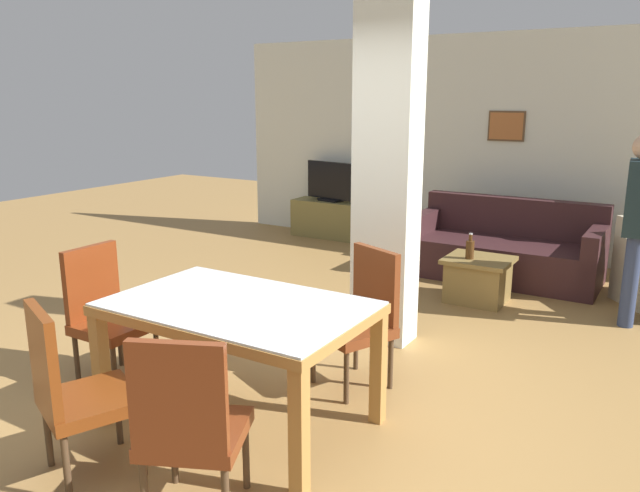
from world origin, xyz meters
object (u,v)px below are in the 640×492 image
sofa (505,252)px  coffee_table (478,279)px  standing_person (638,217)px  bottle (470,249)px  dining_chair_near_left (73,388)px  dining_table (239,328)px  dining_chair_head_left (106,311)px  dining_chair_far_right (361,314)px  tv_stand (331,219)px  dining_chair_near_right (189,423)px  tv_screen (331,182)px

sofa → coffee_table: size_ratio=3.24×
standing_person → bottle: bearing=92.6°
dining_chair_near_left → coffee_table: dining_chair_near_left is taller
dining_table → dining_chair_head_left: (-1.18, 0.00, -0.11)m
dining_chair_far_right → tv_stand: 4.63m
dining_chair_near_right → coffee_table: (0.15, 3.87, -0.28)m
dining_chair_near_right → sofa: 4.85m
coffee_table → tv_stand: tv_stand is taller
tv_screen → dining_chair_near_left: bearing=117.2°
dining_chair_far_right → dining_chair_near_right: same height
dining_chair_far_right → dining_chair_near_left: 1.90m
standing_person → dining_chair_near_left: bearing=147.2°
sofa → coffee_table: sofa is taller
coffee_table → tv_stand: 3.16m
dining_chair_near_right → dining_chair_near_left: bearing=159.3°
dining_chair_near_right → tv_screen: size_ratio=1.18×
dining_chair_far_right → coffee_table: 2.19m
dining_chair_far_right → tv_stand: (-2.51, 3.88, -0.25)m
dining_chair_near_left → tv_stand: bearing=130.3°
dining_table → dining_chair_near_right: 0.93m
dining_chair_head_left → bottle: (1.63, 2.96, 0.02)m
dining_chair_near_left → dining_chair_near_right: (0.75, 0.05, 0.00)m
dining_chair_near_right → dining_table: bearing=90.0°
dining_table → tv_screen: (-2.13, 4.74, 0.17)m
standing_person → dining_chair_far_right: bearing=143.2°
dining_chair_near_left → tv_stand: size_ratio=0.87×
dining_chair_far_right → tv_screen: bearing=-33.5°
dining_table → dining_chair_far_right: dining_chair_far_right is taller
dining_chair_head_left → dining_chair_near_right: bearing=61.6°
coffee_table → standing_person: bearing=3.8°
dining_chair_head_left → tv_stand: bearing=-168.6°
dining_chair_far_right → coffee_table: bearing=-70.3°
dining_chair_head_left → standing_person: bearing=136.0°
coffee_table → tv_screen: 3.21m
dining_chair_near_left → dining_chair_near_right: bearing=26.4°
tv_stand → dining_table: bearing=-65.8°
tv_stand → coffee_table: bearing=-32.7°
dining_chair_head_left → dining_chair_far_right: bearing=119.0°
sofa → coffee_table: bearing=90.3°
standing_person → coffee_table: bearing=90.0°
dining_chair_head_left → bottle: dining_chair_head_left is taller
bottle → dining_chair_near_left: bearing=-102.1°
dining_chair_near_right → tv_screen: tv_screen is taller
dining_chair_far_right → dining_chair_near_left: bearing=90.3°
dining_chair_near_right → coffee_table: 3.89m
dining_chair_head_left → tv_screen: 4.84m
tv_screen → coffee_table: bearing=157.1°
dining_table → sofa: size_ratio=0.76×
coffee_table → standing_person: size_ratio=0.37×
dining_chair_far_right → dining_chair_near_left: same height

